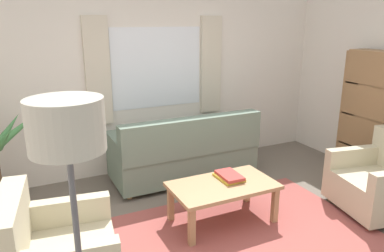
{
  "coord_description": "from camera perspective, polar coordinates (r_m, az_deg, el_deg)",
  "views": [
    {
      "loc": [
        -1.8,
        -2.64,
        2.1
      ],
      "look_at": [
        -0.19,
        0.7,
        1.02
      ],
      "focal_mm": 34.45,
      "sensor_mm": 36.0,
      "label": 1
    }
  ],
  "objects": [
    {
      "name": "area_rug",
      "position": [
        3.82,
        7.44,
        -17.18
      ],
      "size": [
        2.75,
        1.96,
        0.01
      ],
      "primitive_type": "cube",
      "color": "#9E4C47",
      "rests_on": "ground_plane"
    },
    {
      "name": "standing_lamp",
      "position": [
        1.75,
        -18.44,
        -4.97
      ],
      "size": [
        0.34,
        0.34,
        1.77
      ],
      "color": "#4C4C51",
      "rests_on": "ground_plane"
    },
    {
      "name": "armchair_right",
      "position": [
        4.67,
        27.3,
        -7.63
      ],
      "size": [
        0.96,
        0.98,
        0.88
      ],
      "rotation": [
        0.0,
        0.0,
        -1.76
      ],
      "color": "#BCB293",
      "rests_on": "ground_plane"
    },
    {
      "name": "coffee_table",
      "position": [
        3.94,
        4.8,
        -9.67
      ],
      "size": [
        1.1,
        0.64,
        0.44
      ],
      "color": "#A87F56",
      "rests_on": "ground_plane"
    },
    {
      "name": "book_stack_on_table",
      "position": [
        4.03,
        5.78,
        -7.76
      ],
      "size": [
        0.24,
        0.33,
        0.06
      ],
      "color": "gold",
      "rests_on": "coffee_table"
    },
    {
      "name": "ground_plane",
      "position": [
        3.82,
        7.44,
        -17.26
      ],
      "size": [
        6.24,
        6.24,
        0.0
      ],
      "primitive_type": "plane",
      "color": "#6B6056"
    },
    {
      "name": "window_with_curtains",
      "position": [
        5.18,
        -5.31,
        8.93
      ],
      "size": [
        1.98,
        0.07,
        1.4
      ],
      "color": "white"
    },
    {
      "name": "couch",
      "position": [
        4.95,
        -1.08,
        -4.27
      ],
      "size": [
        1.9,
        0.82,
        0.92
      ],
      "rotation": [
        0.0,
        0.0,
        3.14
      ],
      "color": "slate",
      "rests_on": "ground_plane"
    },
    {
      "name": "bookshelf",
      "position": [
        5.35,
        26.44,
        0.13
      ],
      "size": [
        0.3,
        0.94,
        1.72
      ],
      "rotation": [
        0.0,
        0.0,
        1.57
      ],
      "color": "olive",
      "rests_on": "ground_plane"
    },
    {
      "name": "wall_back",
      "position": [
        5.28,
        -5.59,
        7.42
      ],
      "size": [
        5.32,
        0.12,
        2.6
      ],
      "primitive_type": "cube",
      "color": "silver",
      "rests_on": "ground_plane"
    }
  ]
}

